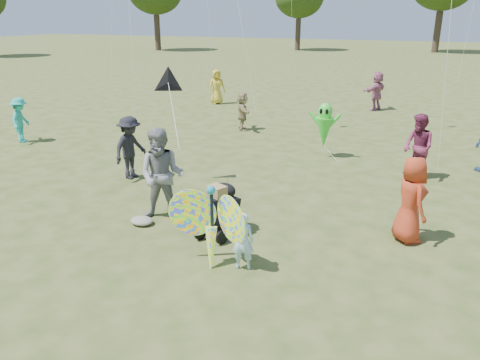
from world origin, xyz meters
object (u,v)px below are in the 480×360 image
object	(u,v)px
crowd_d	(243,111)
adult_man	(162,176)
butterfly_kite	(211,226)
child_girl	(243,241)
alien_kite	(324,127)
crowd_j	(377,91)
crowd_b	(130,148)
crowd_i	(21,120)
jogging_stroller	(219,206)
crowd_e	(418,147)
crowd_a	(411,200)
crowd_g	(217,87)

from	to	relation	value
crowd_d	adult_man	bearing A→B (deg)	163.19
butterfly_kite	adult_man	bearing A→B (deg)	144.39
child_girl	crowd_d	xyz separation A→B (m)	(-4.14, 9.79, 0.20)
child_girl	alien_kite	size ratio (longest dim) A/B	0.62
child_girl	crowd_j	xyz separation A→B (m)	(0.07, 15.99, 0.36)
adult_man	crowd_b	world-z (taller)	adult_man
crowd_d	crowd_i	size ratio (longest dim) A/B	0.94
butterfly_kite	jogging_stroller	bearing A→B (deg)	109.02
crowd_e	crowd_d	bearing A→B (deg)	-156.61
jogging_stroller	crowd_j	bearing A→B (deg)	108.14
crowd_b	jogging_stroller	size ratio (longest dim) A/B	1.52
alien_kite	crowd_d	bearing A→B (deg)	147.46
crowd_d	crowd_e	xyz separation A→B (m)	(6.63, -3.45, 0.16)
crowd_a	jogging_stroller	world-z (taller)	crowd_a
crowd_i	crowd_d	bearing A→B (deg)	-77.71
crowd_g	crowd_j	xyz separation A→B (m)	(7.60, 1.50, 0.05)
adult_man	crowd_d	distance (m)	8.72
jogging_stroller	alien_kite	distance (m)	6.31
adult_man	crowd_j	world-z (taller)	adult_man
child_girl	crowd_e	world-z (taller)	crowd_e
crowd_a	crowd_b	distance (m)	7.40
crowd_g	alien_kite	world-z (taller)	alien_kite
crowd_d	crowd_i	distance (m)	8.02
crowd_b	crowd_g	distance (m)	11.52
alien_kite	crowd_j	bearing A→B (deg)	87.24
crowd_b	jogging_stroller	xyz separation A→B (m)	(3.76, -2.23, -0.25)
crowd_b	crowd_a	bearing A→B (deg)	-91.24
crowd_b	crowd_j	size ratio (longest dim) A/B	0.96
jogging_stroller	child_girl	bearing A→B (deg)	-26.01
jogging_stroller	butterfly_kite	xyz separation A→B (m)	(0.40, -1.16, 0.13)
crowd_b	crowd_i	world-z (taller)	crowd_b
crowd_e	butterfly_kite	bearing A→B (deg)	-64.71
crowd_i	crowd_g	bearing A→B (deg)	-42.08
crowd_b	alien_kite	size ratio (longest dim) A/B	0.99
crowd_e	crowd_g	world-z (taller)	crowd_e
adult_man	crowd_g	size ratio (longest dim) A/B	1.21
crowd_a	child_girl	bearing A→B (deg)	100.73
adult_man	jogging_stroller	bearing A→B (deg)	-21.38
adult_man	crowd_i	distance (m)	9.01
adult_man	crowd_e	xyz separation A→B (m)	(4.90, 5.09, -0.13)
alien_kite	crowd_i	bearing A→B (deg)	-167.08
crowd_a	crowd_e	size ratio (longest dim) A/B	0.97
child_girl	jogging_stroller	bearing A→B (deg)	-67.42
adult_man	alien_kite	xyz separation A→B (m)	(2.07, 6.12, -0.06)
crowd_d	crowd_e	distance (m)	7.47
crowd_a	crowd_i	xyz separation A→B (m)	(-13.19, 2.69, -0.08)
butterfly_kite	crowd_b	bearing A→B (deg)	140.82
crowd_j	crowd_a	bearing A→B (deg)	33.19
crowd_b	crowd_d	xyz separation A→B (m)	(0.60, 6.46, -0.12)
butterfly_kite	crowd_g	bearing A→B (deg)	115.53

